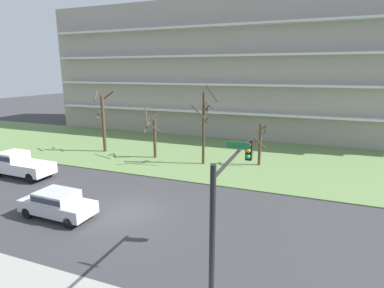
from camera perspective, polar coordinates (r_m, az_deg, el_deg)
name	(u,v)px	position (r m, az deg, el deg)	size (l,w,h in m)	color
ground	(128,212)	(19.37, -11.71, -12.18)	(160.00, 160.00, 0.00)	#38383A
grass_lawn_strip	(204,154)	(31.28, 2.16, -1.89)	(80.00, 16.00, 0.08)	#66844C
apartment_building	(239,70)	(44.45, 8.62, 13.32)	(49.95, 14.55, 16.71)	#9E938C
tree_far_left	(103,121)	(32.94, -16.09, 4.12)	(1.78, 1.80, 6.41)	#4C3828
tree_left	(153,135)	(29.73, -7.15, 1.68)	(1.70, 2.03, 4.83)	#4C3828
tree_center	(204,125)	(27.11, 2.27, 3.59)	(2.01, 1.71, 7.12)	#423023
tree_right	(260,144)	(27.75, 12.50, 0.09)	(1.08, 1.21, 3.83)	#4C3828
sedan_silver_near_left	(57,203)	(19.62, -23.61, -9.94)	(4.44, 1.91, 1.57)	#B7BABF
pickup_white_center_left	(19,164)	(28.29, -29.27, -3.23)	(5.46, 2.16, 1.95)	white
traffic_signal_mast	(230,195)	(11.24, 7.05, -9.30)	(0.90, 5.88, 5.68)	black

